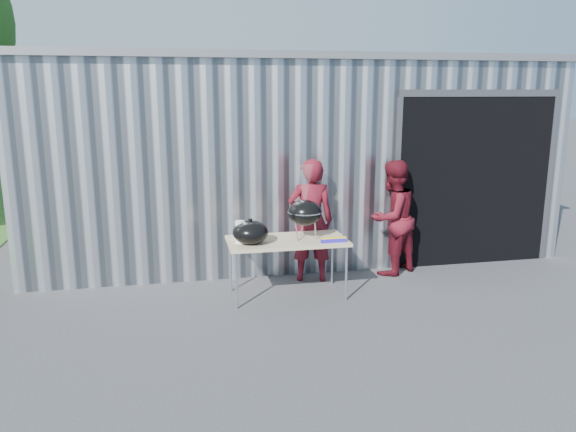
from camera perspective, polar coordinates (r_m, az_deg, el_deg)
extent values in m
plane|color=#39393B|center=(6.46, -0.97, -10.99)|extent=(80.00, 80.00, 0.00)
cube|color=silver|center=(10.74, -1.53, 6.84)|extent=(8.00, 6.00, 3.00)
cube|color=slate|center=(10.69, -1.58, 15.13)|extent=(8.20, 6.20, 0.10)
cube|color=black|center=(9.30, 16.65, 3.85)|extent=(2.40, 1.20, 2.50)
cube|color=#4C4C51|center=(8.71, 19.00, 11.73)|extent=(2.52, 0.08, 0.10)
cube|color=tan|center=(7.09, -0.10, -2.55)|extent=(1.50, 0.75, 0.04)
cylinder|color=silver|center=(6.80, -5.29, -6.59)|extent=(0.03, 0.03, 0.71)
cylinder|color=silver|center=(7.08, 5.93, -5.83)|extent=(0.03, 0.03, 0.71)
cylinder|color=silver|center=(7.39, -5.86, -5.01)|extent=(0.03, 0.03, 0.71)
cylinder|color=silver|center=(7.65, 4.50, -4.37)|extent=(0.03, 0.03, 0.71)
ellipsoid|color=black|center=(7.05, 1.72, 0.34)|extent=(0.43, 0.43, 0.32)
cylinder|color=silver|center=(7.05, 1.72, 0.43)|extent=(0.44, 0.44, 0.02)
cylinder|color=silver|center=(7.05, 1.72, 0.53)|extent=(0.41, 0.41, 0.01)
cylinder|color=silver|center=(7.23, 1.45, -1.10)|extent=(0.02, 0.02, 0.24)
cylinder|color=silver|center=(7.01, 0.88, -1.55)|extent=(0.02, 0.02, 0.24)
cylinder|color=silver|center=(7.06, 2.80, -1.45)|extent=(0.02, 0.02, 0.24)
cylinder|color=#C15D45|center=(7.01, 0.68, 0.60)|extent=(0.02, 0.14, 0.02)
cylinder|color=#C15D45|center=(7.02, 0.98, 0.61)|extent=(0.02, 0.14, 0.02)
cylinder|color=#C15D45|center=(7.03, 1.28, 0.63)|extent=(0.02, 0.14, 0.02)
cylinder|color=#C15D45|center=(7.04, 1.58, 0.64)|extent=(0.02, 0.14, 0.02)
cylinder|color=#C15D45|center=(7.05, 1.87, 0.65)|extent=(0.02, 0.14, 0.02)
cylinder|color=#C15D45|center=(7.06, 2.17, 0.67)|extent=(0.02, 0.14, 0.02)
cylinder|color=#C15D45|center=(7.07, 2.47, 0.68)|extent=(0.02, 0.14, 0.02)
cylinder|color=#C15D45|center=(7.08, 2.76, 0.69)|extent=(0.02, 0.14, 0.02)
cone|color=silver|center=(6.99, 1.74, 2.94)|extent=(0.20, 0.20, 0.55)
ellipsoid|color=black|center=(6.87, -3.84, -1.67)|extent=(0.44, 0.44, 0.29)
cylinder|color=black|center=(6.84, -3.86, -0.38)|extent=(0.05, 0.05, 0.03)
cylinder|color=white|center=(6.91, -4.89, -1.64)|extent=(0.12, 0.12, 0.28)
cube|color=white|center=(7.15, -4.71, -1.88)|extent=(0.20, 0.15, 0.10)
cube|color=#231BB5|center=(6.97, 4.65, -2.48)|extent=(0.32, 0.05, 0.05)
cube|color=yellow|center=(6.96, 4.66, -2.23)|extent=(0.32, 0.05, 0.01)
imported|color=#59101B|center=(7.67, 2.33, -0.46)|extent=(0.68, 0.51, 1.70)
imported|color=#59101B|center=(8.11, 10.53, -0.17)|extent=(1.00, 0.93, 1.64)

